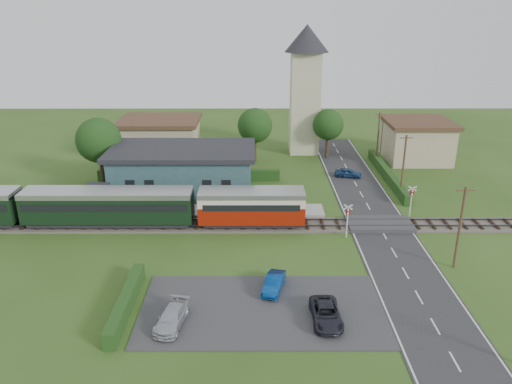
{
  "coord_description": "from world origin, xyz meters",
  "views": [
    {
      "loc": [
        -1.96,
        -41.78,
        20.1
      ],
      "look_at": [
        -1.88,
        4.0,
        2.8
      ],
      "focal_mm": 35.0,
      "sensor_mm": 36.0,
      "label": 1
    }
  ],
  "objects_px": {
    "house_west": "(161,138)",
    "car_park_blue": "(274,283)",
    "church_tower": "(306,80)",
    "equipment_hut": "(97,198)",
    "crossing_signal_far": "(412,197)",
    "train": "(75,206)",
    "pedestrian_far": "(136,204)",
    "house_east": "(417,140)",
    "car_on_road": "(348,173)",
    "crossing_signal_near": "(348,216)",
    "car_park_silver": "(172,317)",
    "station_building": "(183,171)",
    "pedestrian_near": "(265,201)"
  },
  "relations": [
    {
      "from": "equipment_hut",
      "to": "car_on_road",
      "type": "relative_size",
      "value": 0.78
    },
    {
      "from": "house_west",
      "to": "car_park_blue",
      "type": "bearing_deg",
      "value": -67.3
    },
    {
      "from": "crossing_signal_far",
      "to": "station_building",
      "type": "bearing_deg",
      "value": 164.37
    },
    {
      "from": "station_building",
      "to": "crossing_signal_far",
      "type": "relative_size",
      "value": 4.88
    },
    {
      "from": "car_park_blue",
      "to": "church_tower",
      "type": "bearing_deg",
      "value": 95.96
    },
    {
      "from": "house_east",
      "to": "pedestrian_near",
      "type": "height_order",
      "value": "house_east"
    },
    {
      "from": "equipment_hut",
      "to": "pedestrian_near",
      "type": "relative_size",
      "value": 1.52
    },
    {
      "from": "train",
      "to": "crossing_signal_far",
      "type": "distance_m",
      "value": 32.78
    },
    {
      "from": "house_east",
      "to": "pedestrian_near",
      "type": "distance_m",
      "value": 28.12
    },
    {
      "from": "house_west",
      "to": "car_park_silver",
      "type": "distance_m",
      "value": 39.61
    },
    {
      "from": "church_tower",
      "to": "crossing_signal_far",
      "type": "height_order",
      "value": "church_tower"
    },
    {
      "from": "car_on_road",
      "to": "pedestrian_near",
      "type": "height_order",
      "value": "pedestrian_near"
    },
    {
      "from": "car_park_blue",
      "to": "train",
      "type": "bearing_deg",
      "value": 162.58
    },
    {
      "from": "car_on_road",
      "to": "equipment_hut",
      "type": "bearing_deg",
      "value": 125.14
    },
    {
      "from": "station_building",
      "to": "crossing_signal_far",
      "type": "bearing_deg",
      "value": -15.63
    },
    {
      "from": "pedestrian_far",
      "to": "house_west",
      "type": "bearing_deg",
      "value": -6.46
    },
    {
      "from": "church_tower",
      "to": "crossing_signal_far",
      "type": "bearing_deg",
      "value": -69.98
    },
    {
      "from": "car_park_blue",
      "to": "car_park_silver",
      "type": "distance_m",
      "value": 8.17
    },
    {
      "from": "church_tower",
      "to": "house_east",
      "type": "relative_size",
      "value": 2.0
    },
    {
      "from": "pedestrian_near",
      "to": "house_west",
      "type": "bearing_deg",
      "value": -60.27
    },
    {
      "from": "train",
      "to": "crossing_signal_near",
      "type": "relative_size",
      "value": 13.18
    },
    {
      "from": "crossing_signal_near",
      "to": "pedestrian_far",
      "type": "relative_size",
      "value": 1.92
    },
    {
      "from": "church_tower",
      "to": "car_on_road",
      "type": "bearing_deg",
      "value": -68.59
    },
    {
      "from": "house_west",
      "to": "car_park_silver",
      "type": "bearing_deg",
      "value": -79.07
    },
    {
      "from": "house_west",
      "to": "car_park_blue",
      "type": "xyz_separation_m",
      "value": [
        14.43,
        -34.5,
        -2.15
      ]
    },
    {
      "from": "crossing_signal_near",
      "to": "car_on_road",
      "type": "relative_size",
      "value": 1.0
    },
    {
      "from": "church_tower",
      "to": "house_east",
      "type": "xyz_separation_m",
      "value": [
        15.0,
        -4.0,
        -7.43
      ]
    },
    {
      "from": "car_park_blue",
      "to": "car_park_silver",
      "type": "relative_size",
      "value": 0.87
    },
    {
      "from": "car_park_blue",
      "to": "car_park_silver",
      "type": "height_order",
      "value": "car_park_silver"
    },
    {
      "from": "equipment_hut",
      "to": "crossing_signal_far",
      "type": "xyz_separation_m",
      "value": [
        31.6,
        -0.81,
        0.39
      ]
    },
    {
      "from": "crossing_signal_near",
      "to": "car_park_silver",
      "type": "height_order",
      "value": "crossing_signal_near"
    },
    {
      "from": "station_building",
      "to": "car_park_blue",
      "type": "relative_size",
      "value": 4.66
    },
    {
      "from": "church_tower",
      "to": "pedestrian_far",
      "type": "distance_m",
      "value": 31.34
    },
    {
      "from": "car_park_silver",
      "to": "pedestrian_far",
      "type": "xyz_separation_m",
      "value": [
        -6.45,
        18.52,
        0.65
      ]
    },
    {
      "from": "church_tower",
      "to": "house_east",
      "type": "bearing_deg",
      "value": -14.93
    },
    {
      "from": "equipment_hut",
      "to": "station_building",
      "type": "height_order",
      "value": "station_building"
    },
    {
      "from": "church_tower",
      "to": "crossing_signal_near",
      "type": "height_order",
      "value": "church_tower"
    },
    {
      "from": "house_west",
      "to": "crossing_signal_far",
      "type": "relative_size",
      "value": 3.3
    },
    {
      "from": "train",
      "to": "church_tower",
      "type": "distance_m",
      "value": 36.35
    },
    {
      "from": "house_east",
      "to": "pedestrian_far",
      "type": "distance_m",
      "value": 39.09
    },
    {
      "from": "crossing_signal_far",
      "to": "house_west",
      "type": "bearing_deg",
      "value": 144.23
    },
    {
      "from": "church_tower",
      "to": "car_on_road",
      "type": "height_order",
      "value": "church_tower"
    },
    {
      "from": "crossing_signal_near",
      "to": "car_park_blue",
      "type": "xyz_separation_m",
      "value": [
        -6.97,
        -9.09,
        -1.5
      ]
    },
    {
      "from": "crossing_signal_near",
      "to": "church_tower",
      "type": "bearing_deg",
      "value": 92.82
    },
    {
      "from": "house_east",
      "to": "car_park_blue",
      "type": "xyz_separation_m",
      "value": [
        -20.57,
        -33.5,
        -2.15
      ]
    },
    {
      "from": "car_on_road",
      "to": "pedestrian_near",
      "type": "relative_size",
      "value": 1.95
    },
    {
      "from": "train",
      "to": "crossing_signal_near",
      "type": "height_order",
      "value": "train"
    },
    {
      "from": "crossing_signal_near",
      "to": "house_west",
      "type": "bearing_deg",
      "value": 130.11
    },
    {
      "from": "car_on_road",
      "to": "pedestrian_far",
      "type": "bearing_deg",
      "value": 129.56
    },
    {
      "from": "church_tower",
      "to": "car_park_blue",
      "type": "bearing_deg",
      "value": -98.45
    }
  ]
}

